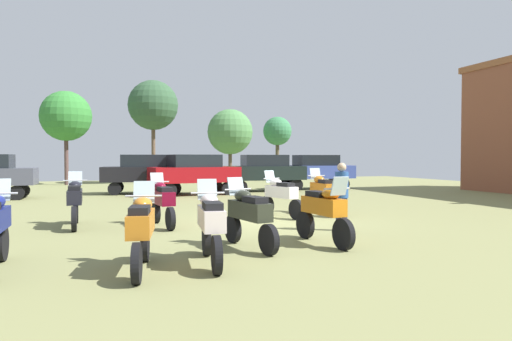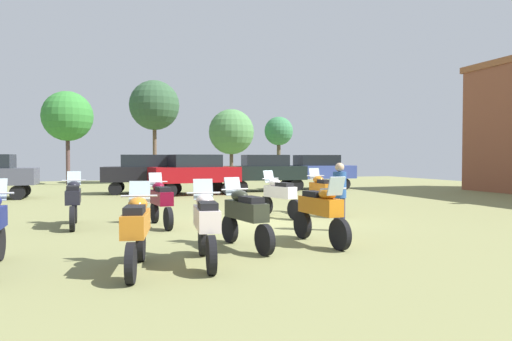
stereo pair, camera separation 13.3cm
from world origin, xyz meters
name	(u,v)px [view 1 (the left image)]	position (x,y,z in m)	size (l,w,h in m)	color
ground_plane	(270,221)	(0.00, 0.00, 0.01)	(44.00, 52.00, 0.02)	olive
motorcycle_2	(162,200)	(-3.12, -0.07, 0.72)	(0.64, 2.10, 1.44)	black
motorcycle_3	(281,194)	(0.63, 0.71, 0.73)	(0.79, 2.04, 1.44)	black
motorcycle_4	(211,223)	(-2.86, -4.73, 0.74)	(0.62, 2.08, 1.46)	black
motorcycle_5	(141,228)	(-4.06, -4.86, 0.73)	(0.68, 2.09, 1.45)	black
motorcycle_7	(249,214)	(-1.82, -3.65, 0.73)	(0.70, 2.10, 1.44)	black
motorcycle_8	(324,210)	(-0.15, -3.72, 0.74)	(0.62, 2.14, 1.48)	black
motorcycle_9	(322,192)	(2.19, 0.93, 0.75)	(0.62, 2.16, 1.50)	black
motorcycle_10	(75,200)	(-5.36, 0.57, 0.75)	(0.62, 2.20, 1.48)	black
car_2	(146,171)	(-2.55, 11.37, 1.19)	(4.49, 2.32, 2.00)	black
car_3	(264,170)	(3.79, 10.98, 1.19)	(4.43, 2.13, 2.00)	black
car_4	(195,171)	(-0.33, 9.78, 1.19)	(4.51, 2.38, 2.00)	black
car_5	(316,169)	(7.22, 11.62, 1.19)	(4.36, 1.95, 2.00)	black
person_1	(342,191)	(1.11, -2.25, 1.03)	(0.47, 0.47, 1.73)	#282B42
tree_2	(153,106)	(-1.20, 20.45, 5.55)	(3.52, 3.52, 7.32)	brown
tree_3	(277,132)	(8.41, 20.83, 3.89)	(2.25, 2.25, 5.05)	brown
tree_4	(66,116)	(-6.94, 20.63, 4.64)	(3.35, 3.35, 6.32)	#503837
tree_5	(230,132)	(4.59, 20.93, 3.81)	(3.43, 3.43, 5.52)	brown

